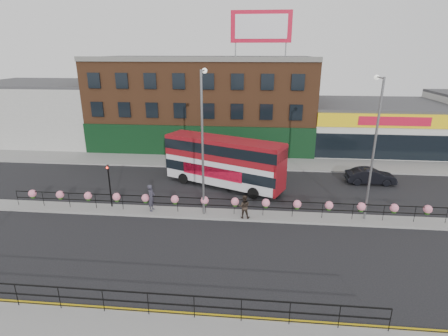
# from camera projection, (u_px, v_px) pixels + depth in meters

# --- Properties ---
(ground) EXTENTS (120.00, 120.00, 0.00)m
(ground) POSITION_uv_depth(u_px,v_px,m) (220.00, 215.00, 24.52)
(ground) COLOR black
(ground) RESTS_ON ground
(north_pavement) EXTENTS (60.00, 4.00, 0.15)m
(north_pavement) POSITION_uv_depth(u_px,v_px,m) (232.00, 162.00, 35.80)
(north_pavement) COLOR gray
(north_pavement) RESTS_ON ground
(median) EXTENTS (60.00, 1.60, 0.15)m
(median) POSITION_uv_depth(u_px,v_px,m) (220.00, 214.00, 24.49)
(median) COLOR gray
(median) RESTS_ON ground
(yellow_line_inner) EXTENTS (60.00, 0.10, 0.01)m
(yellow_line_inner) POSITION_uv_depth(u_px,v_px,m) (196.00, 313.00, 15.37)
(yellow_line_inner) COLOR gold
(yellow_line_inner) RESTS_ON ground
(yellow_line_outer) EXTENTS (60.00, 0.10, 0.01)m
(yellow_line_outer) POSITION_uv_depth(u_px,v_px,m) (195.00, 316.00, 15.20)
(yellow_line_outer) COLOR gold
(yellow_line_outer) RESTS_ON ground
(brick_building) EXTENTS (25.00, 12.21, 10.30)m
(brick_building) POSITION_uv_depth(u_px,v_px,m) (205.00, 102.00, 42.05)
(brick_building) COLOR brown
(brick_building) RESTS_ON ground
(supermarket) EXTENTS (15.00, 12.25, 5.30)m
(supermarket) POSITION_uv_depth(u_px,v_px,m) (373.00, 125.00, 40.97)
(supermarket) COLOR silver
(supermarket) RESTS_ON ground
(warehouse_west) EXTENTS (15.50, 12.00, 7.30)m
(warehouse_west) POSITION_uv_depth(u_px,v_px,m) (48.00, 111.00, 44.42)
(warehouse_west) COLOR #ADACA8
(warehouse_west) RESTS_ON ground
(billboard) EXTENTS (6.00, 0.29, 4.40)m
(billboard) POSITION_uv_depth(u_px,v_px,m) (261.00, 27.00, 34.19)
(billboard) COLOR red
(billboard) RESTS_ON brick_building
(median_railing) EXTENTS (30.04, 0.56, 1.23)m
(median_railing) POSITION_uv_depth(u_px,v_px,m) (220.00, 202.00, 24.18)
(median_railing) COLOR black
(median_railing) RESTS_ON median
(south_railing) EXTENTS (20.04, 0.05, 1.12)m
(south_railing) POSITION_uv_depth(u_px,v_px,m) (148.00, 299.00, 14.87)
(south_railing) COLOR black
(south_railing) RESTS_ON south_pavement
(double_decker_bus) EXTENTS (10.38, 6.37, 4.16)m
(double_decker_bus) POSITION_uv_depth(u_px,v_px,m) (224.00, 158.00, 28.94)
(double_decker_bus) COLOR silver
(double_decker_bus) RESTS_ON ground
(car) EXTENTS (1.56, 4.16, 1.36)m
(car) POSITION_uv_depth(u_px,v_px,m) (370.00, 176.00, 30.15)
(car) COLOR black
(car) RESTS_ON ground
(pedestrian_a) EXTENTS (0.79, 0.58, 1.94)m
(pedestrian_a) POSITION_uv_depth(u_px,v_px,m) (151.00, 198.00, 24.65)
(pedestrian_a) COLOR #32303E
(pedestrian_a) RESTS_ON median
(pedestrian_b) EXTENTS (0.83, 0.66, 1.65)m
(pedestrian_b) POSITION_uv_depth(u_px,v_px,m) (244.00, 207.00, 23.59)
(pedestrian_b) COLOR #2D231C
(pedestrian_b) RESTS_ON median
(lamp_column_west) EXTENTS (0.35, 1.71, 9.76)m
(lamp_column_west) POSITION_uv_depth(u_px,v_px,m) (203.00, 132.00, 22.79)
(lamp_column_west) COLOR slate
(lamp_column_west) RESTS_ON median
(lamp_column_east) EXTENTS (0.34, 1.65, 9.38)m
(lamp_column_east) POSITION_uv_depth(u_px,v_px,m) (374.00, 138.00, 22.17)
(lamp_column_east) COLOR slate
(lamp_column_east) RESTS_ON median
(traffic_light_median) EXTENTS (0.15, 0.28, 3.65)m
(traffic_light_median) POSITION_uv_depth(u_px,v_px,m) (109.00, 177.00, 24.83)
(traffic_light_median) COLOR black
(traffic_light_median) RESTS_ON median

